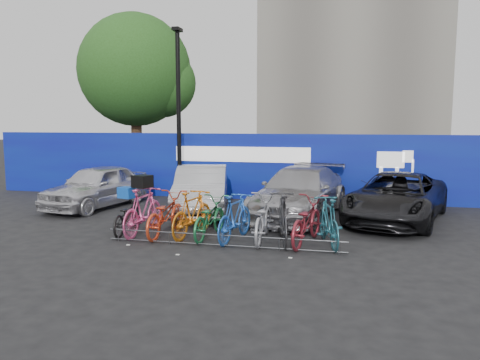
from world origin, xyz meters
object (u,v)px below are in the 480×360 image
(tree, at_px, (140,73))
(bike_0, at_px, (127,215))
(car_0, at_px, (97,186))
(bike_5, at_px, (235,217))
(car_1, at_px, (201,190))
(bike_2, at_px, (165,214))
(bike_rack, at_px, (223,240))
(bike_1, at_px, (143,211))
(bike_8, at_px, (306,221))
(car_2, at_px, (300,192))
(bike_7, at_px, (283,218))
(lamppost, at_px, (179,109))
(car_3, at_px, (397,197))
(bike_3, at_px, (192,214))
(bike_6, at_px, (262,218))
(bike_4, at_px, (209,218))
(bike_9, at_px, (329,221))

(tree, distance_m, bike_0, 11.61)
(car_0, bearing_deg, bike_5, -19.82)
(car_1, height_order, bike_2, car_1)
(bike_rack, relative_size, bike_1, 2.79)
(car_0, relative_size, car_1, 0.94)
(bike_8, bearing_deg, car_1, -29.00)
(tree, distance_m, car_2, 11.45)
(bike_rack, bearing_deg, car_1, 113.91)
(car_1, bearing_deg, bike_1, -114.22)
(bike_8, bearing_deg, bike_7, 16.11)
(bike_7, bearing_deg, lamppost, -61.66)
(bike_0, height_order, bike_1, bike_1)
(car_3, relative_size, bike_1, 2.47)
(tree, relative_size, car_0, 1.88)
(bike_3, bearing_deg, car_3, -138.30)
(car_3, xyz_separation_m, bike_3, (-5.14, -3.03, -0.11))
(car_2, distance_m, bike_1, 4.82)
(car_0, height_order, car_2, car_2)
(bike_2, bearing_deg, bike_1, 6.48)
(bike_0, xyz_separation_m, bike_2, (1.05, -0.03, 0.08))
(bike_5, xyz_separation_m, bike_7, (1.15, 0.05, 0.03))
(lamppost, height_order, bike_6, lamppost)
(tree, xyz_separation_m, bike_0, (4.03, -9.86, -4.61))
(car_1, xyz_separation_m, car_3, (5.85, 0.00, -0.03))
(bike_1, height_order, bike_2, bike_1)
(car_1, relative_size, car_3, 0.89)
(bike_3, bearing_deg, bike_1, 13.38)
(bike_4, distance_m, bike_7, 1.84)
(car_2, bearing_deg, bike_7, -80.33)
(tree, bearing_deg, bike_4, -57.79)
(bike_rack, xyz_separation_m, car_2, (1.37, 3.88, 0.57))
(car_2, xyz_separation_m, bike_7, (-0.09, -3.21, -0.13))
(bike_0, distance_m, bike_7, 4.03)
(bike_3, distance_m, bike_8, 2.82)
(car_2, distance_m, bike_2, 4.38)
(lamppost, bearing_deg, bike_0, -84.95)
(tree, relative_size, bike_2, 3.79)
(tree, relative_size, bike_6, 3.72)
(bike_2, height_order, bike_6, bike_6)
(bike_rack, distance_m, bike_3, 1.33)
(lamppost, bearing_deg, bike_6, -52.72)
(bike_2, distance_m, bike_4, 1.14)
(bike_1, bearing_deg, bike_5, -178.81)
(car_3, xyz_separation_m, bike_4, (-4.71, -3.04, -0.19))
(car_3, distance_m, bike_9, 3.64)
(bike_0, xyz_separation_m, bike_3, (1.75, -0.01, 0.13))
(car_0, xyz_separation_m, bike_2, (3.66, -3.14, -0.17))
(car_0, bearing_deg, bike_3, -24.47)
(car_1, bearing_deg, bike_2, -103.46)
(bike_2, distance_m, bike_5, 1.84)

